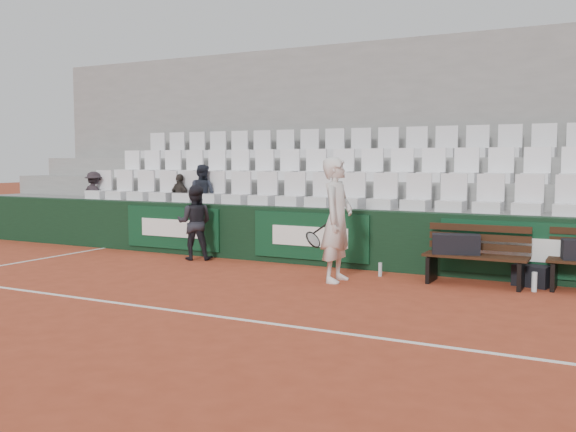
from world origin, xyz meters
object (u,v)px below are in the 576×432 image
Objects in this scene: sports_bag_ground at (532,276)px; spectator_b at (180,177)px; water_bottle_near at (380,269)px; sports_bag_left at (456,244)px; water_bottle_far at (534,282)px; spectator_a at (94,175)px; bench_left at (475,270)px; ball_kid at (195,223)px; tennis_player at (337,220)px; spectator_c at (202,172)px.

spectator_b is at bearing 173.30° from sports_bag_ground.
sports_bag_left is at bearing -2.52° from water_bottle_near.
sports_bag_left is at bearing 175.50° from water_bottle_far.
sports_bag_ground is at bearing 6.62° from water_bottle_near.
sports_bag_ground is 9.52m from spectator_a.
sports_bag_left reaches higher than bench_left.
tennis_player is at bearing 142.63° from ball_kid.
spectator_a is 1.02× the size of spectator_b.
sports_bag_ground is 7.18m from spectator_b.
water_bottle_far is 0.15× the size of tennis_player.
spectator_a reaches higher than ball_kid.
sports_bag_left is at bearing -178.45° from bench_left.
water_bottle_far is (2.33, -0.14, 0.03)m from water_bottle_near.
tennis_player is at bearing -121.93° from water_bottle_near.
sports_bag_left is 6.12m from spectator_b.
spectator_c is (-6.45, 0.82, 1.45)m from sports_bag_ground.
spectator_a is at bearing -2.18° from spectator_c.
water_bottle_near is (-1.20, 0.05, -0.49)m from sports_bag_left.
sports_bag_left is 3.12× the size of water_bottle_near.
ball_kid is 3.73m from spectator_a.
bench_left is 5.15m from ball_kid.
water_bottle_near is at bearing 155.39° from ball_kid.
spectator_b reaches higher than water_bottle_near.
ball_kid is at bearing 166.35° from tennis_player.
tennis_player is 3.30m from ball_kid.
spectator_a is 2.38m from spectator_b.
bench_left is at bearing -158.13° from sports_bag_ground.
spectator_b reaches higher than tennis_player.
bench_left reaches higher than water_bottle_far.
sports_bag_left is 5.60m from spectator_c.
water_bottle_near is 1.19m from tennis_player.
spectator_b is at bearing 169.18° from sports_bag_left.
tennis_player is at bearing 171.45° from spectator_b.
water_bottle_far is 6.00m from ball_kid.
sports_bag_ground is at bearing -172.49° from spectator_b.
spectator_a is (-3.49, 1.03, 0.83)m from ball_kid.
spectator_c reaches higher than ball_kid.
spectator_a is at bearing 172.62° from water_bottle_far.
spectator_b reaches higher than sports_bag_ground.
sports_bag_left is 0.57× the size of spectator_c.
tennis_player is (-2.70, -0.98, 0.79)m from sports_bag_ground.
sports_bag_left is 1.30m from water_bottle_near.
water_bottle_near is at bearing -178.66° from spectator_b.
sports_bag_ground is 6.66m from spectator_c.
bench_left is at bearing 155.15° from ball_kid.
sports_bag_ground reaches higher than water_bottle_far.
spectator_c is at bearing 169.36° from water_bottle_far.
spectator_c is (-0.55, 1.03, 0.91)m from ball_kid.
sports_bag_left is 0.66× the size of spectator_a.
spectator_a is (-8.62, 1.13, 1.30)m from bench_left.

